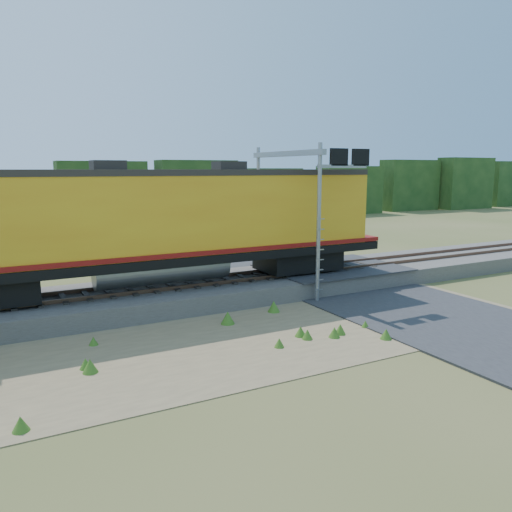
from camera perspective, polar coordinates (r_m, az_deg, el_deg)
ground at (r=18.05m, az=2.05°, el=-9.22°), size 140.00×140.00×0.00m
ballast at (r=23.11m, az=-5.43°, el=-3.93°), size 70.00×5.00×0.80m
rails at (r=23.00m, az=-5.45°, el=-2.77°), size 70.00×1.54×0.16m
dirt_shoulder at (r=17.61m, az=-4.50°, el=-9.68°), size 26.00×8.00×0.03m
road at (r=22.71m, az=16.62°, el=-5.37°), size 7.00×66.00×0.86m
tree_line_north at (r=53.51m, az=-18.89°, el=6.34°), size 130.00×3.00×6.50m
weed_clumps at (r=16.76m, az=-8.73°, el=-10.86°), size 15.00×6.20×0.56m
locomotive at (r=21.74m, az=-11.53°, el=3.85°), size 21.46×3.27×5.54m
signal_gantry at (r=23.94m, az=5.00°, el=8.36°), size 2.79×6.20×7.03m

